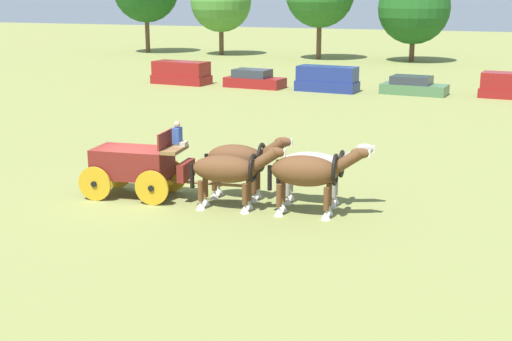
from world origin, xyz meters
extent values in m
plane|color=olive|center=(0.00, 0.00, 0.00)|extent=(220.00, 220.00, 0.00)
cube|color=maroon|center=(0.00, 0.00, 1.18)|extent=(2.71, 1.73, 1.00)
cube|color=brown|center=(1.53, 0.17, 1.73)|extent=(0.70, 1.36, 0.12)
cube|color=maroon|center=(1.92, 0.21, 1.03)|extent=(0.36, 1.18, 0.60)
cube|color=maroon|center=(1.23, 0.13, 2.06)|extent=(0.20, 1.31, 0.55)
cube|color=gold|center=(0.00, 0.00, 0.58)|extent=(2.83, 0.46, 0.16)
cylinder|color=gold|center=(0.93, 0.93, 0.58)|extent=(1.17, 0.21, 1.17)
cylinder|color=black|center=(0.93, 0.93, 0.58)|extent=(0.22, 0.20, 0.20)
cylinder|color=gold|center=(1.11, -0.71, 0.58)|extent=(1.17, 0.21, 1.17)
cylinder|color=black|center=(1.11, -0.71, 0.58)|extent=(0.22, 0.20, 0.20)
cylinder|color=gold|center=(-1.11, 0.71, 0.58)|extent=(1.17, 0.21, 1.17)
cylinder|color=black|center=(-1.11, 0.71, 0.58)|extent=(0.22, 0.20, 0.20)
cylinder|color=gold|center=(-0.93, -0.93, 0.58)|extent=(1.17, 0.21, 1.17)
cylinder|color=black|center=(-0.93, -0.93, 0.58)|extent=(0.22, 0.20, 0.20)
cylinder|color=brown|center=(2.57, 0.28, 0.63)|extent=(2.60, 0.38, 0.10)
cube|color=#BCB293|center=(1.61, 0.50, 1.87)|extent=(0.43, 0.36, 0.16)
cube|color=#334C99|center=(1.49, 0.48, 2.14)|extent=(0.28, 0.38, 0.55)
sphere|color=tan|center=(1.49, 0.48, 2.53)|extent=(0.22, 0.22, 0.22)
ellipsoid|color=brown|center=(3.39, 1.02, 1.39)|extent=(2.08, 1.16, 0.95)
cylinder|color=brown|center=(4.06, 1.36, 0.64)|extent=(0.18, 0.18, 0.69)
cone|color=silver|center=(4.06, 1.36, 0.15)|extent=(0.30, 0.30, 0.29)
cylinder|color=brown|center=(4.11, 0.84, 0.64)|extent=(0.18, 0.18, 0.69)
cone|color=silver|center=(4.11, 0.84, 0.15)|extent=(0.30, 0.30, 0.29)
cylinder|color=brown|center=(2.68, 1.21, 0.64)|extent=(0.18, 0.18, 0.69)
cone|color=silver|center=(2.68, 1.21, 0.15)|extent=(0.30, 0.30, 0.29)
cylinder|color=brown|center=(2.73, 0.69, 0.64)|extent=(0.18, 0.18, 0.69)
cone|color=silver|center=(2.73, 0.69, 0.15)|extent=(0.30, 0.30, 0.29)
cylinder|color=brown|center=(4.65, 1.16, 1.79)|extent=(0.98, 0.46, 0.81)
ellipsoid|color=brown|center=(5.01, 1.20, 2.05)|extent=(0.62, 0.32, 0.32)
cube|color=silver|center=(5.29, 1.23, 2.05)|extent=(0.07, 0.11, 0.24)
torus|color=black|center=(4.28, 1.12, 1.49)|extent=(0.23, 0.99, 0.98)
cylinder|color=black|center=(2.36, 0.91, 1.09)|extent=(0.14, 0.14, 0.80)
ellipsoid|color=brown|center=(3.53, -0.27, 1.34)|extent=(2.19, 1.11, 0.88)
cylinder|color=brown|center=(4.24, 0.05, 0.62)|extent=(0.18, 0.18, 0.67)
cone|color=silver|center=(4.24, 0.05, 0.14)|extent=(0.30, 0.30, 0.29)
cylinder|color=brown|center=(4.29, -0.43, 0.62)|extent=(0.18, 0.18, 0.67)
cone|color=silver|center=(4.29, -0.43, 0.14)|extent=(0.30, 0.30, 0.29)
cylinder|color=brown|center=(2.77, -0.11, 0.62)|extent=(0.18, 0.18, 0.67)
cone|color=silver|center=(2.77, -0.11, 0.14)|extent=(0.30, 0.30, 0.29)
cylinder|color=brown|center=(2.83, -0.59, 0.62)|extent=(0.18, 0.18, 0.67)
cone|color=silver|center=(2.83, -0.59, 0.14)|extent=(0.30, 0.30, 0.29)
cylinder|color=brown|center=(4.84, -0.13, 1.73)|extent=(0.98, 0.46, 0.81)
ellipsoid|color=brown|center=(5.21, -0.09, 1.99)|extent=(0.62, 0.32, 0.32)
cube|color=silver|center=(5.49, -0.06, 1.99)|extent=(0.07, 0.11, 0.24)
torus|color=black|center=(4.48, -0.17, 1.44)|extent=(0.22, 0.92, 0.92)
cylinder|color=black|center=(2.44, -0.39, 1.04)|extent=(0.14, 0.14, 0.80)
ellipsoid|color=#9E998E|center=(5.98, 1.30, 1.32)|extent=(2.24, 1.10, 0.87)
cylinder|color=#9E998E|center=(6.71, 1.62, 0.62)|extent=(0.18, 0.18, 0.67)
cone|color=silver|center=(6.71, 1.62, 0.14)|extent=(0.30, 0.30, 0.29)
cylinder|color=#9E998E|center=(6.76, 1.15, 0.62)|extent=(0.18, 0.18, 0.67)
cone|color=silver|center=(6.76, 1.15, 0.14)|extent=(0.30, 0.30, 0.29)
cylinder|color=#9E998E|center=(5.20, 1.46, 0.62)|extent=(0.18, 0.18, 0.67)
cone|color=silver|center=(5.20, 1.46, 0.14)|extent=(0.30, 0.30, 0.29)
cylinder|color=#9E998E|center=(5.25, 0.98, 0.62)|extent=(0.18, 0.18, 0.67)
cone|color=silver|center=(5.25, 0.98, 0.14)|extent=(0.30, 0.30, 0.29)
cylinder|color=#9E998E|center=(7.31, 1.45, 1.71)|extent=(0.98, 0.46, 0.81)
ellipsoid|color=#9E998E|center=(7.68, 1.49, 1.97)|extent=(0.62, 0.32, 0.32)
cube|color=silver|center=(7.96, 1.52, 1.97)|extent=(0.07, 0.11, 0.24)
torus|color=black|center=(6.95, 1.41, 1.42)|extent=(0.22, 0.91, 0.90)
cylinder|color=black|center=(4.85, 1.18, 1.02)|extent=(0.14, 0.14, 0.80)
ellipsoid|color=brown|center=(6.12, 0.01, 1.44)|extent=(2.22, 1.20, 0.97)
cylinder|color=brown|center=(6.83, 0.36, 0.67)|extent=(0.18, 0.18, 0.72)
cone|color=silver|center=(6.83, 0.36, 0.15)|extent=(0.30, 0.30, 0.31)
cylinder|color=brown|center=(6.89, -0.17, 0.67)|extent=(0.18, 0.18, 0.72)
cone|color=silver|center=(6.89, -0.17, 0.15)|extent=(0.30, 0.30, 0.31)
cylinder|color=brown|center=(5.35, 0.20, 0.67)|extent=(0.18, 0.18, 0.72)
cone|color=silver|center=(5.35, 0.20, 0.15)|extent=(0.30, 0.30, 0.31)
cylinder|color=brown|center=(5.41, -0.33, 0.67)|extent=(0.18, 0.18, 0.72)
cone|color=silver|center=(5.41, -0.33, 0.15)|extent=(0.30, 0.30, 0.31)
cylinder|color=brown|center=(7.44, 0.16, 1.85)|extent=(0.98, 0.46, 0.81)
ellipsoid|color=brown|center=(7.80, 0.20, 2.11)|extent=(0.62, 0.32, 0.32)
cube|color=silver|center=(8.08, 0.23, 2.11)|extent=(0.07, 0.11, 0.24)
torus|color=black|center=(7.07, 0.12, 1.54)|extent=(0.23, 1.00, 1.00)
cylinder|color=black|center=(5.01, -0.11, 1.14)|extent=(0.14, 0.14, 0.80)
cube|color=maroon|center=(-12.16, 27.82, 0.33)|extent=(4.50, 2.35, 0.65)
cube|color=maroon|center=(-12.16, 27.82, 1.17)|extent=(4.32, 2.18, 1.04)
cube|color=maroon|center=(-6.18, 27.83, 0.36)|extent=(4.47, 2.23, 0.73)
cube|color=#2D333D|center=(-6.40, 27.84, 1.02)|extent=(2.74, 1.93, 0.59)
cube|color=navy|center=(-0.71, 27.71, 0.36)|extent=(4.45, 2.09, 0.72)
cube|color=navy|center=(-0.71, 27.71, 1.24)|extent=(4.26, 1.93, 1.03)
cube|color=#477047|center=(5.24, 28.43, 0.35)|extent=(4.54, 2.33, 0.69)
cube|color=#2D333D|center=(5.02, 28.45, 0.97)|extent=(2.78, 2.02, 0.55)
cylinder|color=brown|center=(-28.40, 51.69, 2.23)|extent=(0.50, 0.50, 4.46)
cylinder|color=brown|center=(-19.34, 51.92, 1.72)|extent=(0.50, 0.50, 3.44)
sphere|color=#478433|center=(-19.34, 51.92, 5.76)|extent=(6.61, 6.61, 6.61)
cylinder|color=brown|center=(-7.89, 50.71, 2.11)|extent=(0.50, 0.50, 4.22)
cylinder|color=brown|center=(1.48, 51.46, 1.38)|extent=(0.50, 0.50, 2.77)
sphere|color=#1E561E|center=(1.48, 51.46, 5.23)|extent=(7.04, 7.04, 7.04)
camera|label=1|loc=(12.28, -20.40, 6.87)|focal=49.70mm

